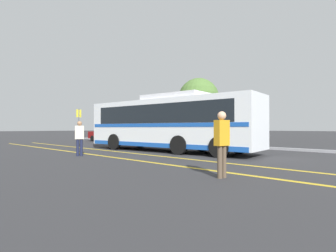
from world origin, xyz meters
TOP-DOWN VIEW (x-y plane):
  - ground_plane at (0.00, 0.00)m, footprint 220.00×220.00m
  - lane_strip_0 at (-0.84, -2.45)m, footprint 31.00×0.20m
  - lane_strip_1 at (-0.84, -4.34)m, footprint 31.00×0.20m
  - curb_strip at (-0.84, 5.28)m, footprint 39.00×0.36m
  - transit_bus at (-0.83, -0.25)m, footprint 11.47×3.51m
  - parked_car_0 at (-13.01, 3.60)m, footprint 4.46×1.95m
  - parked_car_1 at (-6.56, 3.25)m, footprint 4.41×2.03m
  - parked_car_2 at (0.05, 3.70)m, footprint 4.91×2.11m
  - pedestrian_0 at (-2.26, -5.14)m, footprint 0.40×0.47m
  - pedestrian_1 at (5.92, -5.22)m, footprint 0.29×0.45m
  - bus_stop_sign at (-7.80, -2.26)m, footprint 0.07×0.40m
  - tree_0 at (-5.92, 9.60)m, footprint 4.07×4.07m

SIDE VIEW (x-z plane):
  - ground_plane at x=0.00m, z-range 0.00..0.00m
  - lane_strip_0 at x=-0.84m, z-range 0.00..0.01m
  - lane_strip_1 at x=-0.84m, z-range 0.00..0.01m
  - curb_strip at x=-0.84m, z-range 0.00..0.15m
  - parked_car_2 at x=0.05m, z-range -0.01..1.50m
  - parked_car_1 at x=-6.56m, z-range 0.01..1.50m
  - parked_car_0 at x=-13.01m, z-range -0.01..1.58m
  - pedestrian_0 at x=-2.26m, z-range 0.12..1.85m
  - pedestrian_1 at x=5.92m, z-range 0.14..2.00m
  - transit_bus at x=-0.83m, z-range 0.06..3.40m
  - bus_stop_sign at x=-7.80m, z-range 0.35..3.12m
  - tree_0 at x=-5.92m, z-range 1.14..7.51m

